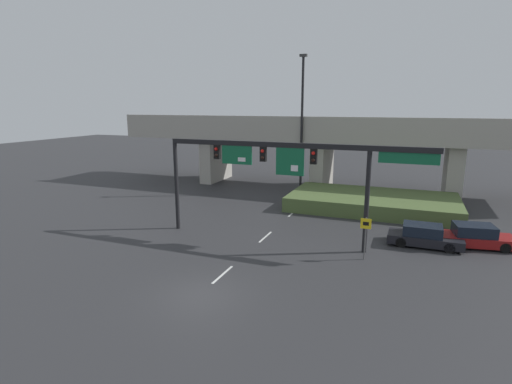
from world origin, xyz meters
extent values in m
plane|color=#2D2D30|center=(0.00, 0.00, 0.00)|extent=(160.00, 160.00, 0.00)
cube|color=silver|center=(0.00, 2.37, 0.00)|extent=(0.14, 2.40, 0.01)
cube|color=silver|center=(0.00, 9.00, 0.00)|extent=(0.14, 2.40, 0.01)
cube|color=silver|center=(0.00, 15.63, 0.00)|extent=(0.14, 2.40, 0.01)
cube|color=silver|center=(0.00, 22.25, 0.00)|extent=(0.14, 2.40, 0.01)
cylinder|color=black|center=(-6.60, 8.52, 3.26)|extent=(0.28, 0.28, 6.53)
cylinder|color=black|center=(6.60, 8.52, 3.26)|extent=(0.28, 0.28, 6.53)
cube|color=black|center=(1.93, 8.52, 6.37)|extent=(17.07, 0.32, 0.32)
cube|color=black|center=(-3.30, 8.52, 5.73)|extent=(0.40, 0.28, 0.95)
sphere|color=red|center=(-3.30, 8.35, 5.95)|extent=(0.22, 0.22, 0.22)
sphere|color=black|center=(-3.30, 8.35, 5.52)|extent=(0.22, 0.22, 0.22)
cube|color=black|center=(0.00, 8.52, 5.73)|extent=(0.40, 0.28, 0.95)
sphere|color=red|center=(0.00, 8.35, 5.95)|extent=(0.22, 0.22, 0.22)
sphere|color=black|center=(0.00, 8.35, 5.52)|extent=(0.22, 0.22, 0.22)
cube|color=black|center=(3.30, 8.52, 5.73)|extent=(0.40, 0.28, 0.95)
sphere|color=red|center=(3.30, 8.35, 5.95)|extent=(0.22, 0.22, 0.22)
sphere|color=black|center=(3.30, 8.35, 5.52)|extent=(0.22, 0.22, 0.22)
cube|color=#115B38|center=(-1.81, 8.42, 5.60)|extent=(2.12, 0.08, 1.21)
cube|color=white|center=(-1.44, 8.37, 5.33)|extent=(0.53, 0.03, 0.27)
cube|color=#115B38|center=(1.81, 8.42, 5.35)|extent=(1.81, 0.08, 1.72)
cube|color=white|center=(2.13, 8.37, 4.96)|extent=(0.45, 0.03, 0.38)
cube|color=#115B38|center=(8.73, 8.46, 5.89)|extent=(3.27, 0.07, 0.64)
cylinder|color=#4C4C4C|center=(6.74, 7.29, 1.27)|extent=(0.08, 0.08, 2.54)
cube|color=yellow|center=(6.74, 7.24, 2.19)|extent=(0.60, 0.03, 0.60)
cube|color=black|center=(6.74, 7.23, 2.19)|extent=(0.33, 0.01, 0.21)
cylinder|color=black|center=(-1.34, 22.92, 6.62)|extent=(0.24, 0.24, 13.25)
cube|color=#333333|center=(-1.34, 22.92, 13.37)|extent=(0.70, 0.36, 0.24)
cube|color=#A39E93|center=(0.00, 26.67, 5.97)|extent=(44.76, 7.17, 1.68)
cube|color=#A39E93|center=(0.00, 23.28, 7.26)|extent=(44.76, 0.40, 0.90)
cube|color=#A39E93|center=(-12.68, 26.67, 2.56)|extent=(1.40, 5.73, 5.13)
cube|color=#A39E93|center=(0.00, 26.67, 2.56)|extent=(1.40, 5.73, 5.13)
cube|color=#A39E93|center=(12.68, 26.67, 2.56)|extent=(1.40, 5.73, 5.13)
cube|color=#4C6033|center=(6.03, 19.45, 0.60)|extent=(13.91, 7.77, 1.21)
cube|color=black|center=(10.07, 11.07, 0.44)|extent=(4.50, 1.90, 0.56)
cube|color=black|center=(9.89, 11.07, 1.05)|extent=(2.35, 1.69, 0.67)
cylinder|color=black|center=(11.46, 11.88, 0.32)|extent=(0.64, 0.22, 0.64)
cylinder|color=black|center=(11.45, 10.24, 0.32)|extent=(0.64, 0.22, 0.64)
cylinder|color=black|center=(8.68, 11.90, 0.32)|extent=(0.64, 0.22, 0.64)
cylinder|color=black|center=(8.67, 10.26, 0.32)|extent=(0.64, 0.22, 0.64)
cube|color=maroon|center=(13.10, 12.09, 0.46)|extent=(4.74, 2.56, 0.59)
cube|color=black|center=(12.92, 12.07, 1.10)|extent=(2.58, 2.03, 0.69)
cylinder|color=black|center=(14.34, 13.13, 0.32)|extent=(0.67, 0.32, 0.64)
cylinder|color=black|center=(14.60, 11.51, 0.32)|extent=(0.67, 0.32, 0.64)
cylinder|color=black|center=(11.59, 12.68, 0.32)|extent=(0.67, 0.32, 0.64)
cylinder|color=black|center=(11.85, 11.06, 0.32)|extent=(0.67, 0.32, 0.64)
camera|label=1|loc=(8.87, -15.38, 8.83)|focal=28.00mm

